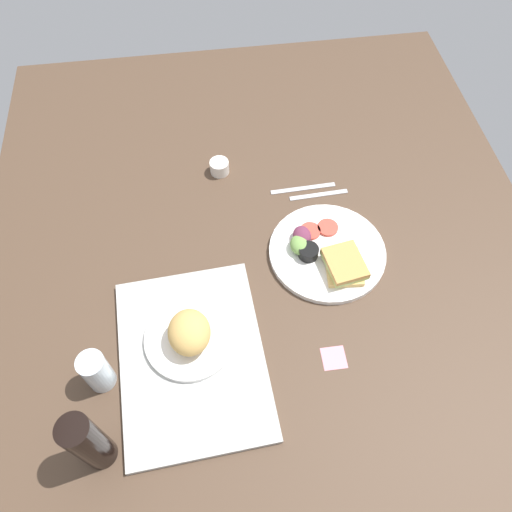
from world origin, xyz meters
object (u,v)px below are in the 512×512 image
drinking_glass (97,371)px  knife (303,188)px  bread_plate_near (190,335)px  serving_tray (192,357)px  espresso_cup (219,167)px  sticky_note (334,358)px  fork (319,195)px  plate_with_salad (327,252)px  soda_bottle (88,442)px

drinking_glass → knife: (49.69, -55.92, -5.49)cm
bread_plate_near → drinking_glass: drinking_glass is taller
serving_tray → drinking_glass: (-2.28, 20.53, 4.94)cm
espresso_cup → sticky_note: 65.17cm
drinking_glass → espresso_cup: bearing=-28.7°
fork → serving_tray: bearing=46.2°
bread_plate_near → fork: bread_plate_near is taller
drinking_glass → plate_with_salad: bearing=-65.6°
bread_plate_near → soda_bottle: (-22.34, 20.36, 5.71)cm
plate_with_salad → soda_bottle: size_ratio=1.45×
plate_with_salad → espresso_cup: (33.61, 24.89, 0.38)cm
espresso_cup → knife: (-9.97, -23.29, -1.75)cm
serving_tray → soda_bottle: soda_bottle is taller
serving_tray → espresso_cup: 58.65cm
knife → sticky_note: size_ratio=3.39×
drinking_glass → sticky_note: 53.62cm
bread_plate_near → serving_tray: bearing=178.2°
serving_tray → soda_bottle: size_ratio=2.12×
bread_plate_near → drinking_glass: (-6.25, 20.65, 0.86)cm
bread_plate_near → drinking_glass: bearing=106.8°
drinking_glass → knife: 75.01cm
serving_tray → plate_with_salad: 43.97cm
bread_plate_near → sticky_note: size_ratio=3.83×
plate_with_salad → serving_tray: bearing=122.7°
sticky_note → bread_plate_near: bearing=75.6°
plate_with_salad → fork: 20.83cm
knife → sticky_note: (-51.81, 2.64, -0.19)cm
drinking_glass → sticky_note: size_ratio=2.05×
plate_with_salad → soda_bottle: soda_bottle is taller
drinking_glass → fork: size_ratio=0.68×
serving_tray → fork: serving_tray is taller
fork → sticky_note: (-48.81, 6.64, -0.19)cm
plate_with_salad → knife: 23.74cm
espresso_cup → knife: espresso_cup is taller
plate_with_salad → drinking_glass: bearing=114.4°
serving_tray → bread_plate_near: size_ratio=2.10×
soda_bottle → sticky_note: bearing=-75.2°
bread_plate_near → plate_with_salad: (19.79, -36.86, -3.26)cm
soda_bottle → sticky_note: soda_bottle is taller
soda_bottle → knife: bearing=-40.2°
espresso_cup → fork: espresso_cup is taller
soda_bottle → espresso_cup: bearing=-23.1°
fork → espresso_cup: bearing=-27.6°
bread_plate_near → soda_bottle: soda_bottle is taller
sticky_note → plate_with_salad: bearing=-8.6°
espresso_cup → fork: size_ratio=0.33×
serving_tray → drinking_glass: bearing=96.3°
espresso_cup → sticky_note: size_ratio=1.00×
sticky_note → soda_bottle: bearing=104.8°
plate_with_salad → drinking_glass: size_ratio=2.68×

